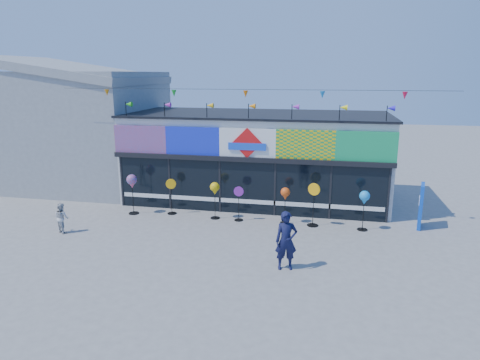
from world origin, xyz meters
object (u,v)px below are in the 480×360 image
(spinner_3, at_px, (239,203))
(spinner_6, at_px, (364,199))
(spinner_4, at_px, (285,195))
(blue_sign, at_px, (421,206))
(spinner_2, at_px, (215,190))
(child, at_px, (62,218))
(spinner_1, at_px, (171,195))
(spinner_5, at_px, (313,203))
(spinner_0, at_px, (132,182))
(adult_man, at_px, (286,241))

(spinner_3, bearing_deg, spinner_6, -1.46)
(spinner_4, bearing_deg, blue_sign, 6.46)
(blue_sign, xyz_separation_m, spinner_2, (-8.17, -0.57, 0.36))
(spinner_6, height_order, child, spinner_6)
(spinner_1, bearing_deg, spinner_5, -2.85)
(spinner_4, height_order, child, spinner_4)
(blue_sign, xyz_separation_m, spinner_3, (-7.15, -0.63, -0.12))
(spinner_0, bearing_deg, adult_man, -30.20)
(blue_sign, distance_m, spinner_0, 11.83)
(spinner_4, bearing_deg, spinner_1, 177.31)
(blue_sign, height_order, spinner_4, blue_sign)
(spinner_1, xyz_separation_m, spinner_4, (4.91, -0.23, 0.38))
(spinner_3, bearing_deg, spinner_1, 174.88)
(spinner_4, bearing_deg, spinner_5, -3.56)
(spinner_4, bearing_deg, spinner_6, -3.11)
(spinner_4, bearing_deg, adult_man, -83.83)
(spinner_2, height_order, spinner_6, spinner_6)
(adult_man, bearing_deg, blue_sign, 31.62)
(spinner_2, bearing_deg, spinner_0, -178.28)
(spinner_0, relative_size, spinner_6, 1.10)
(adult_man, bearing_deg, spinner_4, 83.08)
(spinner_2, bearing_deg, spinner_6, -1.80)
(spinner_0, relative_size, spinner_3, 1.20)
(spinner_5, bearing_deg, child, -164.26)
(spinner_0, bearing_deg, spinner_2, 1.72)
(spinner_2, distance_m, spinner_6, 5.97)
(spinner_1, height_order, adult_man, adult_man)
(spinner_1, height_order, spinner_4, spinner_1)
(spinner_1, bearing_deg, adult_man, -39.31)
(spinner_0, bearing_deg, spinner_3, 0.59)
(spinner_0, height_order, spinner_2, spinner_0)
(spinner_0, xyz_separation_m, spinner_2, (3.63, 0.11, -0.15))
(spinner_5, bearing_deg, spinner_1, 177.15)
(adult_man, bearing_deg, spinner_2, 115.78)
(spinner_3, bearing_deg, spinner_0, -179.41)
(spinner_4, relative_size, child, 1.30)
(spinner_6, bearing_deg, spinner_3, 178.54)
(adult_man, distance_m, child, 8.81)
(spinner_4, bearing_deg, child, -161.80)
(spinner_0, height_order, spinner_6, spinner_0)
(child, bearing_deg, spinner_3, -131.27)
(blue_sign, xyz_separation_m, spinner_1, (-10.17, -0.36, -0.06))
(spinner_3, height_order, spinner_4, spinner_4)
(spinner_5, relative_size, adult_man, 0.95)
(spinner_1, relative_size, spinner_5, 0.89)
(spinner_2, bearing_deg, spinner_1, 174.02)
(blue_sign, xyz_separation_m, child, (-13.48, -3.30, -0.31))
(spinner_0, height_order, spinner_3, spinner_0)
(blue_sign, height_order, spinner_1, blue_sign)
(spinner_2, bearing_deg, adult_man, -51.13)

